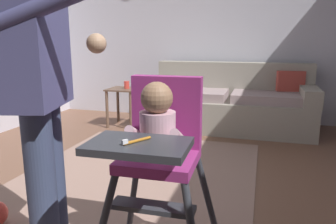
% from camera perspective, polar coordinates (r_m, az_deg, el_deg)
% --- Properties ---
extents(ground, '(6.11, 6.91, 0.10)m').
position_cam_1_polar(ground, '(2.61, -6.21, -14.98)').
color(ground, brown).
extents(wall_far, '(5.31, 0.06, 2.66)m').
position_cam_1_polar(wall_far, '(4.91, 5.79, 14.42)').
color(wall_far, silver).
rests_on(wall_far, ground).
extents(area_rug, '(1.97, 2.89, 0.01)m').
position_cam_1_polar(area_rug, '(2.65, -7.58, -13.28)').
color(area_rug, gray).
rests_on(area_rug, ground).
extents(couch, '(2.11, 0.86, 0.86)m').
position_cam_1_polar(couch, '(4.40, 10.89, 1.44)').
color(couch, gray).
rests_on(couch, ground).
extents(high_chair, '(0.63, 0.74, 0.98)m').
position_cam_1_polar(high_chair, '(1.58, -1.57, -4.88)').
color(high_chair, '#32353C').
rests_on(high_chair, ground).
extents(adult_standing, '(0.60, 0.49, 1.62)m').
position_cam_1_polar(adult_standing, '(1.65, -21.48, 3.49)').
color(adult_standing, '#3A4565').
rests_on(adult_standing, ground).
extents(side_table, '(0.40, 0.40, 0.52)m').
position_cam_1_polar(side_table, '(4.46, -7.75, 2.34)').
color(side_table, brown).
rests_on(side_table, ground).
extents(sippy_cup, '(0.07, 0.07, 0.10)m').
position_cam_1_polar(sippy_cup, '(4.41, -7.25, 4.75)').
color(sippy_cup, '#D13D33').
rests_on(sippy_cup, side_table).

